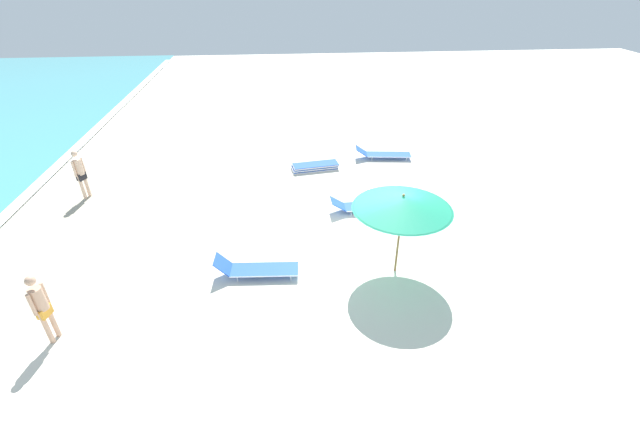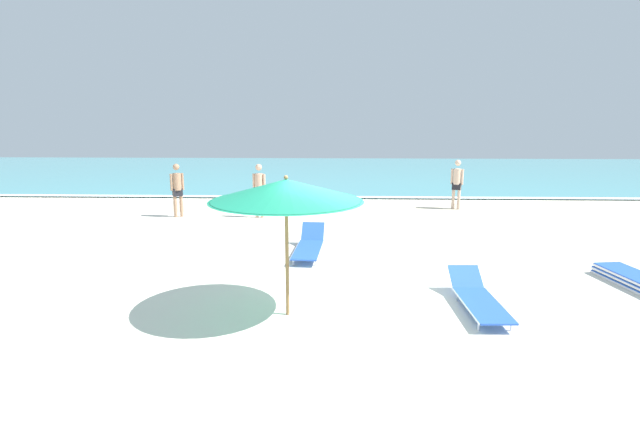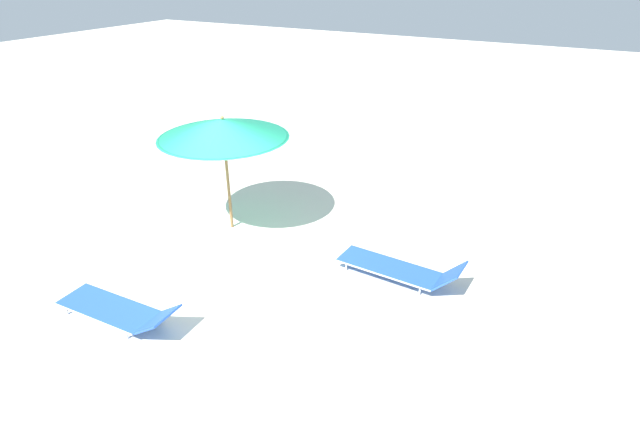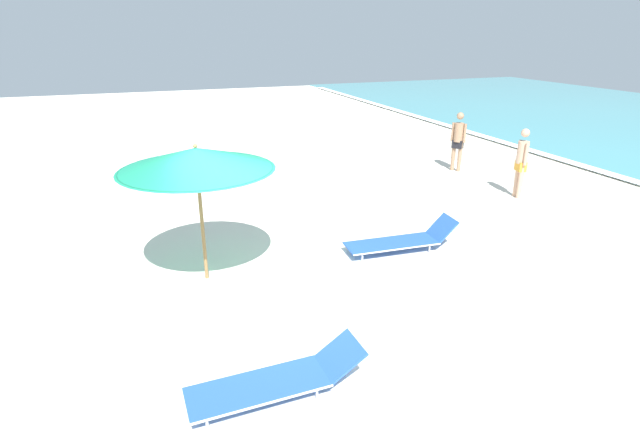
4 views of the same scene
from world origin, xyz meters
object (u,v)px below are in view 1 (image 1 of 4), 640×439
at_px(lounger_stack, 315,167).
at_px(beachgoer_wading_adult, 80,172).
at_px(sun_lounger_near_water_left, 256,268).
at_px(sun_lounger_beside_umbrella, 383,154).
at_px(beachgoer_shoreline_child, 41,305).
at_px(sun_lounger_under_umbrella, 362,205).
at_px(beach_umbrella, 403,203).

height_order(lounger_stack, beachgoer_wading_adult, beachgoer_wading_adult).
bearing_deg(lounger_stack, sun_lounger_near_water_left, 153.39).
height_order(sun_lounger_beside_umbrella, beachgoer_wading_adult, beachgoer_wading_adult).
bearing_deg(sun_lounger_near_water_left, beachgoer_shoreline_child, 116.49).
bearing_deg(sun_lounger_under_umbrella, sun_lounger_near_water_left, 130.80).
bearing_deg(beach_umbrella, lounger_stack, 13.80).
bearing_deg(sun_lounger_beside_umbrella, sun_lounger_near_water_left, 152.00).
height_order(beach_umbrella, beachgoer_shoreline_child, beach_umbrella).
bearing_deg(lounger_stack, sun_lounger_under_umbrella, -168.02).
xyz_separation_m(sun_lounger_under_umbrella, sun_lounger_beside_umbrella, (4.29, -1.65, -0.00)).
distance_m(sun_lounger_under_umbrella, beachgoer_shoreline_child, 9.28).
height_order(beach_umbrella, sun_lounger_near_water_left, beach_umbrella).
height_order(lounger_stack, sun_lounger_beside_umbrella, sun_lounger_beside_umbrella).
height_order(lounger_stack, sun_lounger_near_water_left, sun_lounger_near_water_left).
distance_m(lounger_stack, sun_lounger_under_umbrella, 3.67).
bearing_deg(beachgoer_wading_adult, beach_umbrella, -90.75).
height_order(beachgoer_wading_adult, beachgoer_shoreline_child, same).
relative_size(beach_umbrella, sun_lounger_beside_umbrella, 1.06).
relative_size(beach_umbrella, sun_lounger_near_water_left, 1.13).
relative_size(sun_lounger_under_umbrella, beachgoer_shoreline_child, 1.20).
bearing_deg(beach_umbrella, sun_lounger_beside_umbrella, -9.82).
xyz_separation_m(sun_lounger_under_umbrella, beachgoer_shoreline_child, (-4.99, 7.79, 0.79)).
distance_m(sun_lounger_beside_umbrella, sun_lounger_near_water_left, 8.97).
xyz_separation_m(lounger_stack, sun_lounger_beside_umbrella, (0.86, -2.96, 0.08)).
xyz_separation_m(lounger_stack, beachgoer_wading_adult, (-1.62, 8.24, 0.88)).
xyz_separation_m(beach_umbrella, sun_lounger_beside_umbrella, (7.57, -1.31, -1.91)).
bearing_deg(sun_lounger_beside_umbrella, beach_umbrella, 176.46).
xyz_separation_m(sun_lounger_near_water_left, beachgoer_wading_adult, (4.94, 6.14, 0.79)).
distance_m(lounger_stack, beachgoer_shoreline_child, 10.67).
xyz_separation_m(beach_umbrella, beachgoer_wading_adult, (5.09, 9.89, -1.12)).
xyz_separation_m(beach_umbrella, lounger_stack, (6.71, 1.65, -1.99)).
relative_size(sun_lounger_beside_umbrella, beachgoer_shoreline_child, 1.34).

